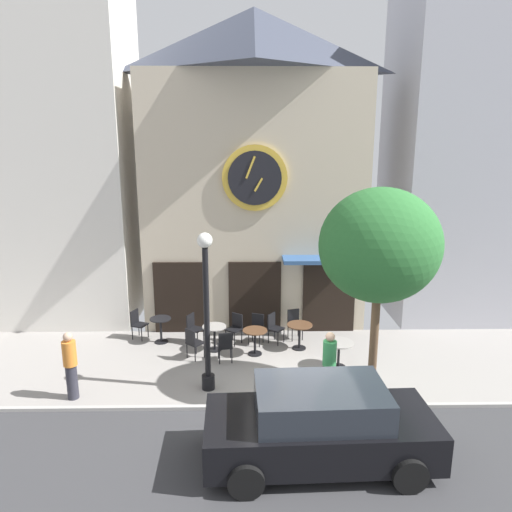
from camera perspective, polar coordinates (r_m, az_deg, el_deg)
ground_plane at (r=10.62m, az=5.97°, el=-20.68°), size 24.38×11.30×0.13m
clock_building at (r=15.82m, az=-0.23°, el=10.65°), size 7.05×4.32×9.94m
neighbor_building_left at (r=17.48m, az=-24.33°, el=16.38°), size 5.64×3.56×14.30m
neighbor_building_right at (r=18.03m, az=24.54°, el=11.02°), size 5.32×3.98×11.04m
street_lamp at (r=11.41m, az=-5.95°, el=-6.75°), size 0.36×0.36×3.92m
street_tree at (r=11.02m, az=14.64°, el=1.17°), size 2.75×2.48×4.98m
cafe_table_rightmost at (r=14.77m, az=-11.36°, el=-8.26°), size 0.64×0.64×0.77m
cafe_table_center_right at (r=14.02m, az=-5.01°, el=-9.23°), size 0.70×0.70×0.75m
cafe_table_center_left at (r=13.71m, az=-0.12°, el=-9.71°), size 0.70×0.70×0.74m
cafe_table_near_curb at (r=14.12m, az=5.25°, el=-8.96°), size 0.74×0.74×0.75m
cafe_table_leftmost at (r=13.15m, az=9.91°, el=-10.89°), size 0.79×0.79×0.73m
cafe_chair_facing_street at (r=14.86m, az=4.63°, el=-7.85°), size 0.50×0.50×0.90m
cafe_chair_curbside at (r=14.58m, az=-7.54°, el=-8.35°), size 0.54×0.54×0.90m
cafe_chair_by_entrance at (r=14.50m, az=2.17°, el=-8.36°), size 0.56×0.56×0.90m
cafe_chair_left_end at (r=13.26m, az=-3.72°, el=-10.55°), size 0.45×0.45×0.90m
cafe_chair_near_lamp at (r=14.48m, az=-2.49°, el=-8.40°), size 0.56×0.56×0.90m
cafe_chair_mid_row at (r=13.55m, az=-7.57°, el=-10.10°), size 0.56×0.56×0.90m
cafe_chair_corner at (r=15.22m, az=-14.05°, el=-7.70°), size 0.52×0.52×0.90m
cafe_chair_near_tree at (r=14.43m, az=0.10°, el=-8.46°), size 0.51×0.51×0.90m
pedestrian_orange at (r=12.19m, az=-21.38°, el=-12.05°), size 0.40×0.40×1.67m
pedestrian_green at (r=11.52m, az=8.77°, el=-12.76°), size 0.38×0.38×1.67m
parked_car_black at (r=9.54m, az=7.66°, el=-19.44°), size 4.36×2.14×1.55m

